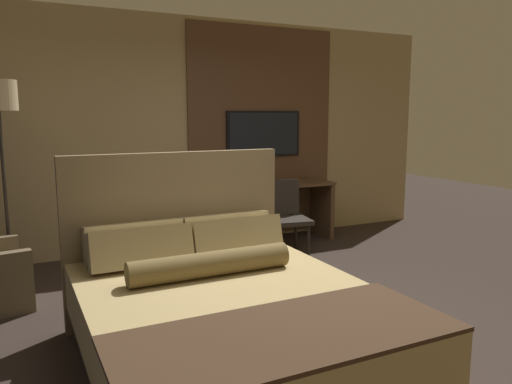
% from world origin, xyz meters
% --- Properties ---
extents(ground_plane, '(16.00, 16.00, 0.00)m').
position_xyz_m(ground_plane, '(0.00, 0.00, 0.00)').
color(ground_plane, '#332823').
extents(wall_back_tv_panel, '(7.20, 0.09, 2.80)m').
position_xyz_m(wall_back_tv_panel, '(0.13, 2.59, 1.40)').
color(wall_back_tv_panel, tan).
rests_on(wall_back_tv_panel, ground_plane).
extents(bed, '(1.76, 2.21, 1.34)m').
position_xyz_m(bed, '(-0.75, -0.47, 0.35)').
color(bed, '#33281E').
rests_on(bed, ground_plane).
extents(desk, '(1.55, 0.57, 0.77)m').
position_xyz_m(desk, '(1.08, 2.28, 0.51)').
color(desk, brown).
rests_on(desk, ground_plane).
extents(tv, '(1.05, 0.04, 0.59)m').
position_xyz_m(tv, '(1.08, 2.52, 1.38)').
color(tv, black).
extents(desk_chair, '(0.61, 0.61, 0.87)m').
position_xyz_m(desk_chair, '(0.91, 1.71, 0.51)').
color(desk_chair, '#28231E').
rests_on(desk_chair, ground_plane).
extents(vase_tall, '(0.14, 0.14, 0.22)m').
position_xyz_m(vase_tall, '(0.44, 2.39, 0.88)').
color(vase_tall, silver).
rests_on(vase_tall, desk).
extents(book, '(0.22, 0.15, 0.03)m').
position_xyz_m(book, '(0.82, 2.29, 0.78)').
color(book, navy).
rests_on(book, desk).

